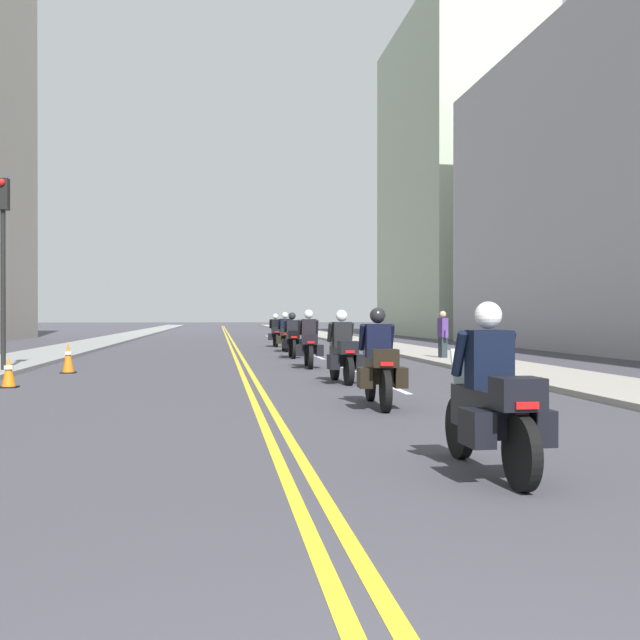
# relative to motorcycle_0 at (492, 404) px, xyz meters

# --- Properties ---
(ground_plane) EXTENTS (264.00, 264.00, 0.00)m
(ground_plane) POSITION_rel_motorcycle_0_xyz_m (-1.80, 42.66, -0.67)
(ground_plane) COLOR #3E3D46
(sidewalk_left) EXTENTS (2.70, 144.00, 0.12)m
(sidewalk_left) POSITION_rel_motorcycle_0_xyz_m (-8.89, 42.66, -0.61)
(sidewalk_left) COLOR gray
(sidewalk_left) RESTS_ON ground
(sidewalk_right) EXTENTS (2.70, 144.00, 0.12)m
(sidewalk_right) POSITION_rel_motorcycle_0_xyz_m (5.30, 42.66, -0.61)
(sidewalk_right) COLOR #9B958C
(sidewalk_right) RESTS_ON ground
(centreline_yellow_inner) EXTENTS (0.12, 132.00, 0.01)m
(centreline_yellow_inner) POSITION_rel_motorcycle_0_xyz_m (-1.92, 42.66, -0.67)
(centreline_yellow_inner) COLOR yellow
(centreline_yellow_inner) RESTS_ON ground
(centreline_yellow_outer) EXTENTS (0.12, 132.00, 0.01)m
(centreline_yellow_outer) POSITION_rel_motorcycle_0_xyz_m (-1.68, 42.66, -0.67)
(centreline_yellow_outer) COLOR yellow
(centreline_yellow_outer) RESTS_ON ground
(lane_dashes_white) EXTENTS (0.14, 56.40, 0.01)m
(lane_dashes_white) POSITION_rel_motorcycle_0_xyz_m (1.08, 23.66, -0.67)
(lane_dashes_white) COLOR silver
(lane_dashes_white) RESTS_ON ground
(building_right_1) EXTENTS (9.56, 21.62, 14.05)m
(building_right_1) POSITION_rel_motorcycle_0_xyz_m (16.01, 26.76, 6.36)
(building_right_1) COLOR #A8A5AC
(building_right_1) RESTS_ON ground
(building_right_2) EXTENTS (8.11, 19.19, 23.64)m
(building_right_2) POSITION_rel_motorcycle_0_xyz_m (15.28, 50.08, 11.15)
(building_right_2) COLOR #AEBCA1
(building_right_2) RESTS_ON ground
(motorcycle_0) EXTENTS (0.77, 2.21, 1.63)m
(motorcycle_0) POSITION_rel_motorcycle_0_xyz_m (0.00, 0.00, 0.00)
(motorcycle_0) COLOR black
(motorcycle_0) RESTS_ON ground
(motorcycle_1) EXTENTS (0.78, 2.31, 1.63)m
(motorcycle_1) POSITION_rel_motorcycle_0_xyz_m (0.07, 5.49, 0.00)
(motorcycle_1) COLOR black
(motorcycle_1) RESTS_ON ground
(motorcycle_2) EXTENTS (0.78, 2.13, 1.63)m
(motorcycle_2) POSITION_rel_motorcycle_0_xyz_m (0.21, 10.11, -0.02)
(motorcycle_2) COLOR black
(motorcycle_2) RESTS_ON ground
(motorcycle_3) EXTENTS (0.78, 2.20, 1.67)m
(motorcycle_3) POSITION_rel_motorcycle_0_xyz_m (0.06, 15.26, 0.00)
(motorcycle_3) COLOR black
(motorcycle_3) RESTS_ON ground
(motorcycle_4) EXTENTS (0.77, 2.15, 1.62)m
(motorcycle_4) POSITION_rel_motorcycle_0_xyz_m (0.09, 20.57, 0.00)
(motorcycle_4) COLOR black
(motorcycle_4) RESTS_ON ground
(motorcycle_5) EXTENTS (0.76, 2.14, 1.65)m
(motorcycle_5) POSITION_rel_motorcycle_0_xyz_m (0.27, 25.56, -0.00)
(motorcycle_5) COLOR black
(motorcycle_5) RESTS_ON ground
(motorcycle_6) EXTENTS (0.76, 2.15, 1.60)m
(motorcycle_6) POSITION_rel_motorcycle_0_xyz_m (0.25, 30.71, -0.01)
(motorcycle_6) COLOR black
(motorcycle_6) RESTS_ON ground
(traffic_cone_0) EXTENTS (0.36, 0.36, 0.67)m
(traffic_cone_0) POSITION_rel_motorcycle_0_xyz_m (-6.84, 9.89, -0.34)
(traffic_cone_0) COLOR black
(traffic_cone_0) RESTS_ON ground
(traffic_cone_1) EXTENTS (0.37, 0.37, 0.83)m
(traffic_cone_1) POSITION_rel_motorcycle_0_xyz_m (-6.40, 13.97, -0.26)
(traffic_cone_1) COLOR black
(traffic_cone_1) RESTS_ON ground
(traffic_light_near) EXTENTS (0.28, 0.38, 4.98)m
(traffic_light_near) POSITION_rel_motorcycle_0_xyz_m (-7.95, 13.70, 2.76)
(traffic_light_near) COLOR black
(traffic_light_near) RESTS_ON ground
(pedestrian_0) EXTENTS (0.28, 0.50, 1.65)m
(pedestrian_0) POSITION_rel_motorcycle_0_xyz_m (4.80, 17.87, 0.18)
(pedestrian_0) COLOR #242E31
(pedestrian_0) RESTS_ON ground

